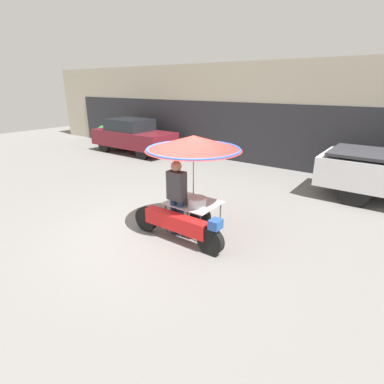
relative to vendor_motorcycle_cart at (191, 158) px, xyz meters
The scene contains 6 objects.
ground_plane 1.79m from the vendor_motorcycle_cart, 136.40° to the right, with size 36.00×36.00×0.00m, color slate.
shopfront_building 7.38m from the vendor_motorcycle_cart, 93.90° to the left, with size 28.00×2.06×3.90m.
vendor_motorcycle_cart is the anchor object (origin of this frame).
vendor_person 0.81m from the vendor_motorcycle_cart, 123.48° to the right, with size 0.38×0.22×1.62m.
parked_car 8.68m from the vendor_motorcycle_cart, 145.06° to the left, with size 4.13×1.69×1.57m.
potted_plant 11.76m from the vendor_motorcycle_cart, 150.78° to the left, with size 0.79×0.79×0.97m.
Camera 1 is at (4.01, -4.28, 3.05)m, focal length 28.00 mm.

